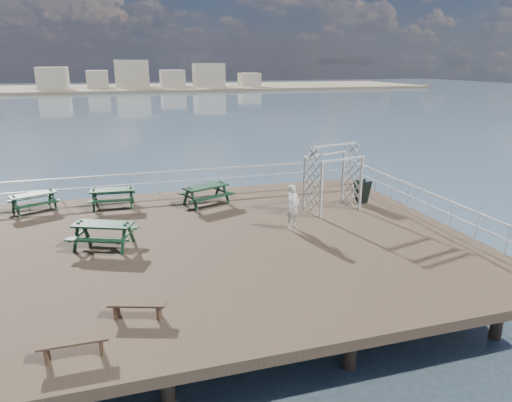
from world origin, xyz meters
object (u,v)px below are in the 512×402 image
object	(u,v)px
picnic_table_b	(113,194)
picnic_table_c	(206,191)
picnic_table_a	(33,198)
flat_bench_near	(137,307)
person	(293,207)
trellis_arbor	(333,182)
picnic_table_d	(103,230)
flat_bench_far	(74,344)

from	to	relation	value
picnic_table_b	picnic_table_c	bearing A→B (deg)	-6.07
picnic_table_a	flat_bench_near	size ratio (longest dim) A/B	1.53
picnic_table_b	person	distance (m)	8.24
flat_bench_near	person	distance (m)	7.79
picnic_table_c	person	size ratio (longest dim) A/B	1.42
picnic_table_a	flat_bench_near	world-z (taller)	picnic_table_a
picnic_table_c	trellis_arbor	size ratio (longest dim) A/B	0.86
picnic_table_b	picnic_table_d	size ratio (longest dim) A/B	0.81
picnic_table_a	picnic_table_c	distance (m)	7.41
picnic_table_b	flat_bench_far	distance (m)	11.07
picnic_table_a	picnic_table_b	bearing A→B (deg)	-30.69
picnic_table_a	picnic_table_d	distance (m)	5.89
picnic_table_d	person	distance (m)	6.94
picnic_table_d	flat_bench_near	xyz separation A→B (m)	(0.88, -5.08, -0.32)
flat_bench_far	person	world-z (taller)	person
flat_bench_near	person	size ratio (longest dim) A/B	0.84
person	flat_bench_near	bearing A→B (deg)	-165.61
trellis_arbor	picnic_table_d	bearing A→B (deg)	175.37
picnic_table_b	picnic_table_a	bearing A→B (deg)	178.21
picnic_table_a	flat_bench_far	world-z (taller)	picnic_table_a
picnic_table_a	picnic_table_b	size ratio (longest dim) A/B	1.11
flat_bench_near	picnic_table_c	bearing A→B (deg)	86.79
picnic_table_c	flat_bench_near	world-z (taller)	picnic_table_c
picnic_table_a	person	size ratio (longest dim) A/B	1.28
picnic_table_c	trellis_arbor	bearing A→B (deg)	-47.77
picnic_table_b	flat_bench_far	xyz separation A→B (m)	(-0.83, -11.04, -0.27)
picnic_table_b	flat_bench_near	world-z (taller)	picnic_table_b
trellis_arbor	flat_bench_far	bearing A→B (deg)	-155.26
picnic_table_c	picnic_table_d	world-z (taller)	picnic_table_c
picnic_table_c	flat_bench_far	xyz separation A→B (m)	(-4.86, -10.26, -0.31)
picnic_table_c	person	bearing A→B (deg)	-79.72
flat_bench_far	trellis_arbor	world-z (taller)	trellis_arbor
picnic_table_b	flat_bench_near	bearing A→B (deg)	-81.69
picnic_table_d	picnic_table_c	bearing A→B (deg)	65.10
picnic_table_c	picnic_table_d	size ratio (longest dim) A/B	1.00
picnic_table_d	trellis_arbor	size ratio (longest dim) A/B	0.86
picnic_table_a	flat_bench_far	xyz separation A→B (m)	(2.45, -11.43, -0.24)
picnic_table_d	flat_bench_near	size ratio (longest dim) A/B	1.70
picnic_table_c	flat_bench_far	world-z (taller)	picnic_table_c
picnic_table_b	picnic_table_d	bearing A→B (deg)	-88.78
picnic_table_d	person	bearing A→B (deg)	21.39
picnic_table_b	flat_bench_near	size ratio (longest dim) A/B	1.37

